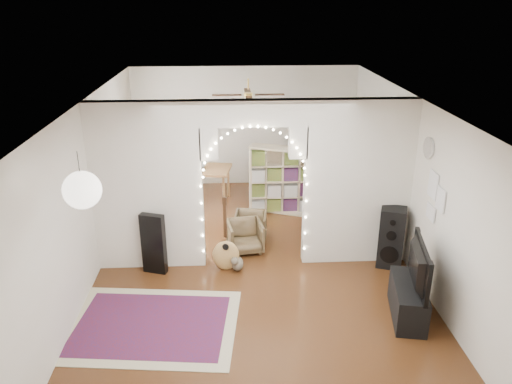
{
  "coord_description": "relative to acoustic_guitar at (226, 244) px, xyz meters",
  "views": [
    {
      "loc": [
        -0.36,
        -7.3,
        4.13
      ],
      "look_at": [
        0.05,
        0.3,
        1.12
      ],
      "focal_mm": 35.0,
      "sensor_mm": 36.0,
      "label": 1
    }
  ],
  "objects": [
    {
      "name": "wall_clock",
      "position": [
        2.94,
        -0.35,
        1.63
      ],
      "size": [
        0.03,
        0.31,
        0.31
      ],
      "primitive_type": "cylinder",
      "rotation": [
        0.0,
        1.57,
        0.0
      ],
      "color": "white",
      "rests_on": "wall_right"
    },
    {
      "name": "media_console",
      "position": [
        2.48,
        -1.39,
        -0.22
      ],
      "size": [
        0.58,
        1.06,
        0.5
      ],
      "primitive_type": "cube",
      "rotation": [
        0.0,
        0.0,
        -0.19
      ],
      "color": "black",
      "rests_on": "floor"
    },
    {
      "name": "wall_back",
      "position": [
        0.46,
        4.0,
        0.88
      ],
      "size": [
        5.0,
        0.02,
        2.7
      ],
      "primitive_type": "cube",
      "color": "silver",
      "rests_on": "floor"
    },
    {
      "name": "ceiling",
      "position": [
        0.46,
        0.25,
        2.23
      ],
      "size": [
        5.0,
        7.5,
        0.02
      ],
      "primitive_type": "cube",
      "color": "white",
      "rests_on": "wall_back"
    },
    {
      "name": "wall_right",
      "position": [
        2.96,
        0.25,
        0.88
      ],
      "size": [
        0.02,
        7.5,
        2.7
      ],
      "primitive_type": "cube",
      "color": "silver",
      "rests_on": "floor"
    },
    {
      "name": "paper_lantern",
      "position": [
        -1.44,
        -2.15,
        1.78
      ],
      "size": [
        0.4,
        0.4,
        0.4
      ],
      "primitive_type": "sphere",
      "color": "white",
      "rests_on": "ceiling"
    },
    {
      "name": "ceiling_fan",
      "position": [
        0.46,
        2.25,
        1.93
      ],
      "size": [
        1.1,
        1.1,
        0.3
      ],
      "primitive_type": null,
      "color": "gold",
      "rests_on": "ceiling"
    },
    {
      "name": "floor_speaker",
      "position": [
        2.66,
        -0.0,
        0.04
      ],
      "size": [
        0.48,
        0.45,
        1.01
      ],
      "rotation": [
        0.0,
        0.0,
        -0.34
      ],
      "color": "black",
      "rests_on": "floor"
    },
    {
      "name": "flower_vase",
      "position": [
        -0.51,
        2.89,
        0.38
      ],
      "size": [
        0.21,
        0.21,
        0.19
      ],
      "primitive_type": "imported",
      "rotation": [
        0.0,
        0.0,
        -0.15
      ],
      "color": "white",
      "rests_on": "dining_table"
    },
    {
      "name": "dining_chair_left",
      "position": [
        0.33,
        0.63,
        -0.2
      ],
      "size": [
        0.66,
        0.68,
        0.54
      ],
      "primitive_type": "imported",
      "rotation": [
        0.0,
        0.0,
        0.17
      ],
      "color": "brown",
      "rests_on": "floor"
    },
    {
      "name": "bookcase",
      "position": [
        1.13,
        2.29,
        0.21
      ],
      "size": [
        1.35,
        0.77,
        1.35
      ],
      "primitive_type": "cube",
      "rotation": [
        0.0,
        0.0,
        -0.35
      ],
      "color": "beige",
      "rests_on": "floor"
    },
    {
      "name": "wall_front",
      "position": [
        0.46,
        -3.5,
        0.88
      ],
      "size": [
        5.0,
        0.02,
        2.7
      ],
      "primitive_type": "cube",
      "color": "silver",
      "rests_on": "floor"
    },
    {
      "name": "acoustic_guitar",
      "position": [
        0.0,
        0.0,
        0.0
      ],
      "size": [
        0.45,
        0.3,
        1.07
      ],
      "rotation": [
        0.0,
        0.0,
        -0.38
      ],
      "color": "#B28647",
      "rests_on": "floor"
    },
    {
      "name": "divider_wall",
      "position": [
        0.46,
        0.25,
        0.96
      ],
      "size": [
        5.0,
        0.2,
        2.7
      ],
      "color": "silver",
      "rests_on": "floor"
    },
    {
      "name": "fairy_lights",
      "position": [
        0.46,
        0.12,
        1.08
      ],
      "size": [
        1.64,
        0.04,
        1.6
      ],
      "primitive_type": null,
      "color": "#FFEABF",
      "rests_on": "divider_wall"
    },
    {
      "name": "window",
      "position": [
        -2.01,
        2.05,
        1.03
      ],
      "size": [
        0.04,
        1.2,
        1.4
      ],
      "primitive_type": "cube",
      "color": "white",
      "rests_on": "wall_left"
    },
    {
      "name": "tabby_cat",
      "position": [
        0.18,
        -0.01,
        -0.34
      ],
      "size": [
        0.28,
        0.45,
        0.3
      ],
      "rotation": [
        0.0,
        0.0,
        -0.33
      ],
      "color": "brown",
      "rests_on": "floor"
    },
    {
      "name": "dining_chair_right",
      "position": [
        0.44,
        1.03,
        -0.21
      ],
      "size": [
        0.62,
        0.64,
        0.52
      ],
      "primitive_type": "imported",
      "rotation": [
        0.0,
        0.0,
        -0.13
      ],
      "color": "brown",
      "rests_on": "floor"
    },
    {
      "name": "dining_table",
      "position": [
        -0.51,
        2.89,
        0.21
      ],
      "size": [
        1.31,
        0.97,
        0.76
      ],
      "rotation": [
        0.0,
        0.0,
        -0.15
      ],
      "color": "brown",
      "rests_on": "floor"
    },
    {
      "name": "floor",
      "position": [
        0.46,
        0.25,
        -0.47
      ],
      "size": [
        7.5,
        7.5,
        0.0
      ],
      "primitive_type": "plane",
      "color": "black",
      "rests_on": "ground"
    },
    {
      "name": "guitar_case",
      "position": [
        -1.13,
        0.0,
        0.03
      ],
      "size": [
        0.4,
        0.24,
        1.0
      ],
      "primitive_type": "cube",
      "rotation": [
        0.0,
        0.0,
        -0.33
      ],
      "color": "black",
      "rests_on": "floor"
    },
    {
      "name": "area_rug",
      "position": [
        -1.01,
        -1.41,
        -0.46
      ],
      "size": [
        2.45,
        1.95,
        0.02
      ],
      "primitive_type": "cube",
      "rotation": [
        0.0,
        0.0,
        -0.11
      ],
      "color": "maroon",
      "rests_on": "floor"
    },
    {
      "name": "tv",
      "position": [
        2.48,
        -1.39,
        0.34
      ],
      "size": [
        0.34,
        1.08,
        0.62
      ],
      "primitive_type": "imported",
      "rotation": [
        0.0,
        0.0,
        1.38
      ],
      "color": "black",
      "rests_on": "media_console"
    },
    {
      "name": "wall_left",
      "position": [
        -2.04,
        0.25,
        0.88
      ],
      "size": [
        0.02,
        7.5,
        2.7
      ],
      "primitive_type": "cube",
      "color": "silver",
      "rests_on": "floor"
    },
    {
      "name": "picture_frames",
      "position": [
        2.94,
        -0.75,
        1.03
      ],
      "size": [
        0.02,
        0.5,
        0.7
      ],
      "primitive_type": null,
      "color": "white",
      "rests_on": "wall_right"
    }
  ]
}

